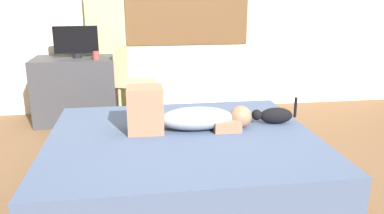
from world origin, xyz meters
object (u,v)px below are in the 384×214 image
object	(u,v)px
cat	(274,115)
cup	(96,55)
person_lying	(184,115)
tv_monitor	(76,41)
desk	(76,90)
bed	(183,163)
chair_by_desk	(130,78)

from	to	relation	value
cat	cup	world-z (taller)	cup
person_lying	tv_monitor	distance (m)	2.01
desk	tv_monitor	bearing A→B (deg)	0.00
bed	tv_monitor	distance (m)	2.19
person_lying	chair_by_desk	size ratio (longest dim) A/B	1.09
bed	person_lying	xyz separation A→B (m)	(0.02, 0.12, 0.34)
bed	cat	distance (m)	0.81
desk	chair_by_desk	size ratio (longest dim) A/B	1.05
bed	cup	size ratio (longest dim) A/B	22.42
bed	desk	distance (m)	2.09
bed	chair_by_desk	size ratio (longest dim) A/B	2.30
bed	cup	xyz separation A→B (m)	(-0.73, 1.68, 0.57)
person_lying	chair_by_desk	world-z (taller)	chair_by_desk
tv_monitor	chair_by_desk	bearing A→B (deg)	-11.54
tv_monitor	cup	size ratio (longest dim) A/B	5.45
bed	chair_by_desk	xyz separation A→B (m)	(-0.38, 1.72, 0.29)
bed	cat	bearing A→B (deg)	11.44
person_lying	chair_by_desk	bearing A→B (deg)	104.23
chair_by_desk	cat	bearing A→B (deg)	-54.30
bed	desk	size ratio (longest dim) A/B	2.20
person_lying	cat	distance (m)	0.72
chair_by_desk	cup	bearing A→B (deg)	-173.19
cat	cup	size ratio (longest dim) A/B	4.05
bed	cat	xyz separation A→B (m)	(0.74, 0.15, 0.29)
tv_monitor	cat	bearing A→B (deg)	-44.77
person_lying	bed	bearing A→B (deg)	-101.59
chair_by_desk	bed	bearing A→B (deg)	-77.43
cat	desk	world-z (taller)	desk
bed	person_lying	distance (m)	0.36
cat	chair_by_desk	bearing A→B (deg)	125.70
desk	tv_monitor	distance (m)	0.55
chair_by_desk	person_lying	bearing A→B (deg)	-75.77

